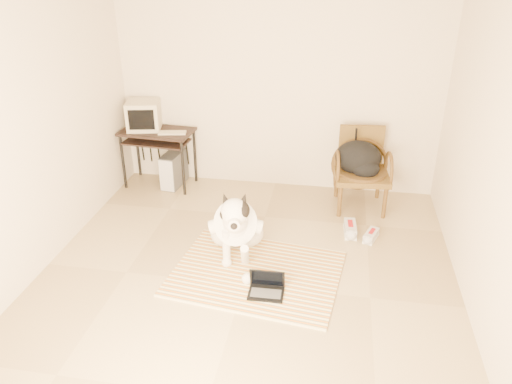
% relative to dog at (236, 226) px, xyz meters
% --- Properties ---
extents(floor, '(4.50, 4.50, 0.00)m').
position_rel_dog_xyz_m(floor, '(0.17, -0.50, -0.34)').
color(floor, tan).
rests_on(floor, ground).
extents(wall_back, '(4.50, 0.00, 4.50)m').
position_rel_dog_xyz_m(wall_back, '(0.17, 1.75, 1.01)').
color(wall_back, beige).
rests_on(wall_back, floor).
extents(wall_front, '(4.50, 0.00, 4.50)m').
position_rel_dog_xyz_m(wall_front, '(0.17, -2.75, 1.01)').
color(wall_front, beige).
rests_on(wall_front, floor).
extents(wall_left, '(0.00, 4.50, 4.50)m').
position_rel_dog_xyz_m(wall_left, '(-1.83, -0.50, 1.01)').
color(wall_left, beige).
rests_on(wall_left, floor).
extents(wall_right, '(0.00, 4.50, 4.50)m').
position_rel_dog_xyz_m(wall_right, '(2.17, -0.50, 1.01)').
color(wall_right, beige).
rests_on(wall_right, floor).
extents(rug, '(1.73, 1.40, 0.02)m').
position_rel_dog_xyz_m(rug, '(0.26, -0.31, -0.33)').
color(rug, orange).
rests_on(rug, floor).
extents(dog, '(0.57, 1.13, 0.85)m').
position_rel_dog_xyz_m(dog, '(0.00, 0.00, 0.00)').
color(dog, white).
rests_on(dog, rug).
extents(laptop, '(0.33, 0.24, 0.23)m').
position_rel_dog_xyz_m(laptop, '(0.40, -0.60, -0.26)').
color(laptop, black).
rests_on(laptop, rug).
extents(computer_desk, '(0.94, 0.57, 0.75)m').
position_rel_dog_xyz_m(computer_desk, '(-1.33, 1.45, 0.31)').
color(computer_desk, black).
rests_on(computer_desk, floor).
extents(crt_monitor, '(0.47, 0.46, 0.36)m').
position_rel_dog_xyz_m(crt_monitor, '(-1.50, 1.51, 0.60)').
color(crt_monitor, '#BFB296').
rests_on(crt_monitor, computer_desk).
extents(desk_keyboard, '(0.36, 0.18, 0.02)m').
position_rel_dog_xyz_m(desk_keyboard, '(-1.10, 1.39, 0.43)').
color(desk_keyboard, '#BFB296').
rests_on(desk_keyboard, computer_desk).
extents(pc_tower, '(0.25, 0.49, 0.45)m').
position_rel_dog_xyz_m(pc_tower, '(-1.15, 1.49, -0.11)').
color(pc_tower, '#464648').
rests_on(pc_tower, floor).
extents(rattan_chair, '(0.68, 0.66, 0.95)m').
position_rel_dog_xyz_m(rattan_chair, '(1.25, 1.32, 0.14)').
color(rattan_chair, brown).
rests_on(rattan_chair, floor).
extents(backpack, '(0.54, 0.47, 0.40)m').
position_rel_dog_xyz_m(backpack, '(1.21, 1.28, 0.28)').
color(backpack, black).
rests_on(backpack, rattan_chair).
extents(sneaker_left, '(0.15, 0.33, 0.11)m').
position_rel_dog_xyz_m(sneaker_left, '(1.15, 0.62, -0.29)').
color(sneaker_left, silver).
rests_on(sneaker_left, floor).
extents(sneaker_right, '(0.19, 0.29, 0.09)m').
position_rel_dog_xyz_m(sneaker_right, '(1.38, 0.52, -0.29)').
color(sneaker_right, silver).
rests_on(sneaker_right, floor).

